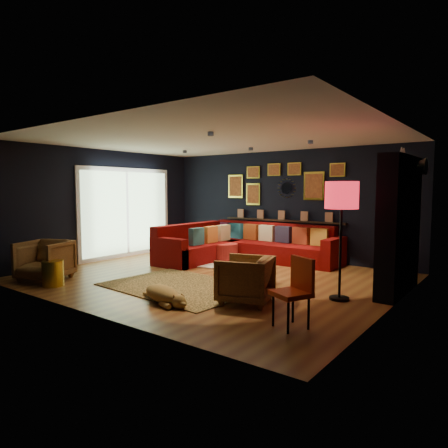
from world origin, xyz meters
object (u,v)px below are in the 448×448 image
Objects in this scene: armchair_left at (45,258)px; armchair_right at (245,277)px; coffee_table at (255,267)px; sectional at (240,247)px; orange_chair at (296,287)px; gold_stool at (53,273)px; floor_lamp at (342,200)px; dog at (162,290)px; pouf at (225,252)px.

armchair_left is 1.07× the size of armchair_right.
armchair_right is (0.49, -1.03, 0.07)m from coffee_table.
orange_chair is (3.13, -3.36, 0.18)m from sectional.
gold_stool is (0.53, -0.15, -0.18)m from armchair_left.
coffee_table is 3.52m from gold_stool.
gold_stool is 4.37m from orange_chair.
orange_chair is at bearing -46.96° from sectional.
coffee_table is 1.96m from floor_lamp.
sectional is at bearing 149.17° from floor_lamp.
dog is (2.79, 0.26, -0.22)m from armchair_left.
armchair_left reaches higher than gold_stool.
floor_lamp is at bearing 26.64° from gold_stool.
sectional reaches higher than armchair_left.
armchair_right reaches higher than gold_stool.
pouf is at bearing 126.25° from dog.
armchair_right reaches higher than pouf.
pouf is at bearing 75.50° from gold_stool.
sectional reaches higher than armchair_right.
orange_chair reaches higher than coffee_table.
orange_chair is 0.80× the size of dog.
sectional is 4.59m from orange_chair.
orange_chair reaches higher than armchair_right.
armchair_left reaches higher than armchair_right.
sectional is at bearing 54.48° from pouf.
armchair_right is at bearing -48.10° from pouf.
coffee_table is at bearing -171.83° from armchair_right.
gold_stool is at bearing -87.52° from armchair_right.
sectional is 4.22m from armchair_left.
orange_chair is at bearing 21.34° from dog.
orange_chair is 0.48× the size of floor_lamp.
armchair_left is at bearing -159.87° from dog.
orange_chair is at bearing 47.48° from armchair_right.
pouf reaches higher than coffee_table.
dog is (-2.06, -0.24, -0.32)m from orange_chair.
pouf is at bearing 155.07° from floor_lamp.
orange_chair is (4.84, 0.50, 0.10)m from armchair_left.
dog is (-0.98, -0.75, -0.20)m from armchair_right.
coffee_table is at bearing -40.12° from pouf.
gold_stool is 4.97m from floor_lamp.
coffee_table is 0.84× the size of orange_chair.
floor_lamp is at bearing -1.63° from coffee_table.
orange_chair is (3.35, -3.05, 0.28)m from pouf.
floor_lamp is (1.55, -0.04, 1.21)m from coffee_table.
coffee_table is 1.85m from dog.
coffee_table is 0.40× the size of floor_lamp.
gold_stool is at bearing -37.90° from armchair_left.
pouf reaches higher than dog.
pouf is (-1.79, 1.51, -0.09)m from coffee_table.
dog is at bearing -16.34° from armchair_left.
armchair_right is 0.42× the size of floor_lamp.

